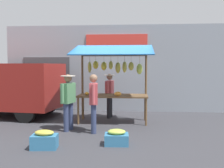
# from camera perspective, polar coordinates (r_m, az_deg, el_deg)

# --- Properties ---
(ground_plane) EXTENTS (40.00, 40.00, 0.00)m
(ground_plane) POSITION_cam_1_polar(r_m,az_deg,el_deg) (8.54, 0.18, -8.25)
(ground_plane) COLOR #38383D
(street_backdrop) EXTENTS (9.00, 0.30, 3.40)m
(street_backdrop) POSITION_cam_1_polar(r_m,az_deg,el_deg) (10.54, 0.89, 3.39)
(street_backdrop) COLOR #8C939E
(street_backdrop) RESTS_ON ground
(market_stall) EXTENTS (2.50, 1.46, 2.50)m
(market_stall) POSITION_cam_1_polar(r_m,az_deg,el_deg) (8.40, 0.28, 2.40)
(market_stall) COLOR brown
(market_stall) RESTS_ON ground
(vendor_with_sunhat) EXTENTS (0.39, 0.66, 1.52)m
(vendor_with_sunhat) POSITION_cam_1_polar(r_m,az_deg,el_deg) (9.15, -0.53, -1.80)
(vendor_with_sunhat) COLOR #232328
(vendor_with_sunhat) RESTS_ON ground
(shopper_in_grey_tee) EXTENTS (0.41, 0.66, 1.57)m
(shopper_in_grey_tee) POSITION_cam_1_polar(r_m,az_deg,el_deg) (7.42, -9.45, -2.98)
(shopper_in_grey_tee) COLOR navy
(shopper_in_grey_tee) RESTS_ON ground
(shopper_with_shopping_bag) EXTENTS (0.28, 0.68, 1.58)m
(shopper_with_shopping_bag) POSITION_cam_1_polar(r_m,az_deg,el_deg) (7.14, -4.00, -3.31)
(shopper_with_shopping_bag) COLOR navy
(shopper_with_shopping_bag) RESTS_ON ground
(produce_crate_near) EXTENTS (0.59, 0.42, 0.41)m
(produce_crate_near) POSITION_cam_1_polar(r_m,az_deg,el_deg) (6.07, -14.40, -11.66)
(produce_crate_near) COLOR teal
(produce_crate_near) RESTS_ON ground
(produce_crate_side) EXTENTS (0.56, 0.43, 0.36)m
(produce_crate_side) POSITION_cam_1_polar(r_m,az_deg,el_deg) (6.17, 1.01, -11.53)
(produce_crate_side) COLOR teal
(produce_crate_side) RESTS_ON ground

